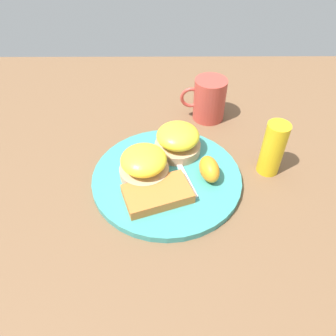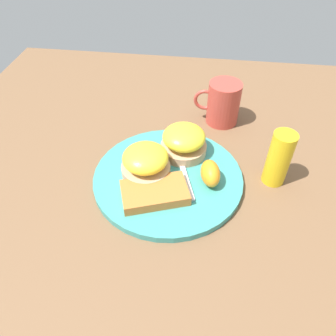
{
  "view_description": "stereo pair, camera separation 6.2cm",
  "coord_description": "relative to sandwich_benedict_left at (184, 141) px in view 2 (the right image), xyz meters",
  "views": [
    {
      "loc": [
        0.0,
        0.45,
        0.47
      ],
      "look_at": [
        0.0,
        0.0,
        0.03
      ],
      "focal_mm": 35.0,
      "sensor_mm": 36.0,
      "label": 1
    },
    {
      "loc": [
        -0.06,
        0.45,
        0.47
      ],
      "look_at": [
        0.0,
        0.0,
        0.03
      ],
      "focal_mm": 35.0,
      "sensor_mm": 36.0,
      "label": 2
    }
  ],
  "objects": [
    {
      "name": "fork",
      "position": [
        0.01,
        0.02,
        -0.03
      ],
      "size": [
        0.08,
        0.2,
        0.0
      ],
      "color": "silver",
      "rests_on": "plate"
    },
    {
      "name": "condiment_bottle",
      "position": [
        -0.18,
        0.04,
        0.01
      ],
      "size": [
        0.04,
        0.04,
        0.11
      ],
      "primitive_type": "cylinder",
      "color": "gold",
      "rests_on": "ground_plane"
    },
    {
      "name": "orange_wedge",
      "position": [
        -0.06,
        0.08,
        -0.01
      ],
      "size": [
        0.05,
        0.07,
        0.04
      ],
      "primitive_type": "ellipsoid",
      "rotation": [
        0.0,
        0.0,
        1.8
      ],
      "color": "orange",
      "rests_on": "plate"
    },
    {
      "name": "plate",
      "position": [
        0.02,
        0.07,
        -0.04
      ],
      "size": [
        0.29,
        0.29,
        0.01
      ],
      "primitive_type": "cylinder",
      "color": "teal",
      "rests_on": "ground_plane"
    },
    {
      "name": "cup",
      "position": [
        -0.08,
        -0.14,
        0.01
      ],
      "size": [
        0.11,
        0.08,
        0.1
      ],
      "color": "#B23D33",
      "rests_on": "ground_plane"
    },
    {
      "name": "sandwich_benedict_right",
      "position": [
        0.07,
        0.08,
        0.0
      ],
      "size": [
        0.1,
        0.1,
        0.06
      ],
      "color": "tan",
      "rests_on": "plate"
    },
    {
      "name": "sandwich_benedict_left",
      "position": [
        0.0,
        0.0,
        0.0
      ],
      "size": [
        0.1,
        0.1,
        0.06
      ],
      "color": "tan",
      "rests_on": "plate"
    },
    {
      "name": "ground_plane",
      "position": [
        0.02,
        0.07,
        -0.04
      ],
      "size": [
        1.1,
        1.1,
        0.0
      ],
      "primitive_type": "plane",
      "color": "brown"
    },
    {
      "name": "hashbrown_patty",
      "position": [
        0.04,
        0.13,
        -0.02
      ],
      "size": [
        0.14,
        0.11,
        0.02
      ],
      "primitive_type": "cube",
      "rotation": [
        0.0,
        0.0,
        0.34
      ],
      "color": "#B9682C",
      "rests_on": "plate"
    }
  ]
}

